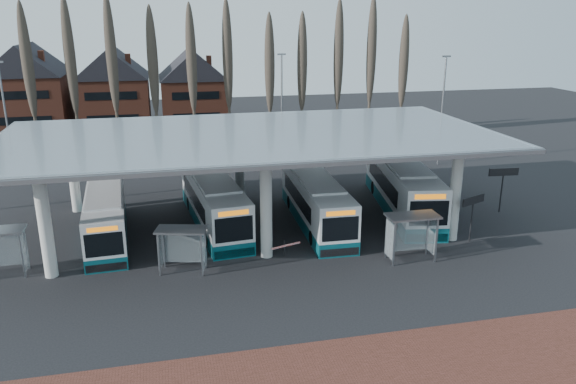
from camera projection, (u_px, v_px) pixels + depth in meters
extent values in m
plane|color=black|center=(275.00, 274.00, 31.00)|extent=(140.00, 140.00, 0.00)
cylinder|color=silver|center=(45.00, 225.00, 29.89)|extent=(0.70, 0.70, 6.00)
cylinder|color=silver|center=(73.00, 171.00, 40.12)|extent=(0.70, 0.70, 6.00)
cylinder|color=silver|center=(266.00, 209.00, 32.42)|extent=(0.70, 0.70, 6.00)
cylinder|color=silver|center=(239.00, 162.00, 42.65)|extent=(0.70, 0.70, 6.00)
cylinder|color=silver|center=(455.00, 194.00, 34.95)|extent=(0.70, 0.70, 6.00)
cylinder|color=silver|center=(387.00, 154.00, 45.18)|extent=(0.70, 0.70, 6.00)
cube|color=gray|center=(250.00, 134.00, 36.55)|extent=(32.00, 16.00, 0.12)
cube|color=silver|center=(250.00, 133.00, 36.53)|extent=(31.50, 15.50, 0.04)
cone|color=#473D33|center=(31.00, 83.00, 55.70)|extent=(0.36, 0.36, 14.50)
ellipsoid|color=#473D33|center=(29.00, 65.00, 55.18)|extent=(1.10, 1.10, 11.02)
cone|color=#473D33|center=(73.00, 82.00, 56.55)|extent=(0.36, 0.36, 14.50)
ellipsoid|color=#473D33|center=(71.00, 64.00, 56.02)|extent=(1.10, 1.10, 11.02)
cone|color=#473D33|center=(115.00, 81.00, 57.39)|extent=(0.36, 0.36, 14.50)
ellipsoid|color=#473D33|center=(113.00, 63.00, 56.86)|extent=(1.10, 1.10, 11.02)
cone|color=#473D33|center=(155.00, 80.00, 58.23)|extent=(0.36, 0.36, 14.50)
ellipsoid|color=#473D33|center=(154.00, 63.00, 57.71)|extent=(1.10, 1.10, 11.02)
cone|color=#473D33|center=(194.00, 79.00, 59.07)|extent=(0.36, 0.36, 14.50)
ellipsoid|color=#473D33|center=(193.00, 62.00, 58.55)|extent=(1.10, 1.10, 11.02)
cone|color=#473D33|center=(231.00, 78.00, 59.92)|extent=(0.36, 0.36, 14.50)
ellipsoid|color=#473D33|center=(231.00, 61.00, 59.39)|extent=(1.10, 1.10, 11.02)
cone|color=#473D33|center=(268.00, 77.00, 60.76)|extent=(0.36, 0.36, 14.50)
ellipsoid|color=#473D33|center=(268.00, 61.00, 60.23)|extent=(1.10, 1.10, 11.02)
cone|color=#473D33|center=(304.00, 76.00, 61.60)|extent=(0.36, 0.36, 14.50)
ellipsoid|color=#473D33|center=(304.00, 60.00, 61.07)|extent=(1.10, 1.10, 11.02)
cone|color=#473D33|center=(339.00, 75.00, 62.44)|extent=(0.36, 0.36, 14.50)
ellipsoid|color=#473D33|center=(339.00, 59.00, 61.92)|extent=(1.10, 1.10, 11.02)
cone|color=#473D33|center=(372.00, 74.00, 63.29)|extent=(0.36, 0.36, 14.50)
ellipsoid|color=#473D33|center=(373.00, 59.00, 62.76)|extent=(1.10, 1.10, 11.02)
cone|color=#473D33|center=(405.00, 74.00, 64.13)|extent=(0.36, 0.36, 14.50)
ellipsoid|color=#473D33|center=(406.00, 58.00, 63.60)|extent=(1.10, 1.10, 11.02)
cube|color=brown|center=(32.00, 105.00, 66.54)|extent=(8.00, 10.00, 7.00)
pyramid|color=black|center=(23.00, 44.00, 64.42)|extent=(8.30, 10.30, 3.50)
cube|color=brown|center=(115.00, 102.00, 68.54)|extent=(8.00, 10.00, 7.00)
pyramid|color=black|center=(110.00, 43.00, 66.42)|extent=(8.30, 10.30, 3.50)
cube|color=brown|center=(194.00, 100.00, 70.54)|extent=(8.00, 10.00, 7.00)
pyramid|color=black|center=(191.00, 42.00, 68.42)|extent=(8.30, 10.30, 3.50)
cylinder|color=slate|center=(7.00, 125.00, 46.16)|extent=(0.16, 0.16, 10.00)
cylinder|color=slate|center=(282.00, 108.00, 54.93)|extent=(0.16, 0.16, 10.00)
cube|color=slate|center=(282.00, 54.00, 53.39)|extent=(0.80, 0.15, 0.15)
cylinder|color=slate|center=(442.00, 112.00, 52.30)|extent=(0.16, 0.16, 10.00)
cube|color=slate|center=(447.00, 56.00, 50.76)|extent=(0.80, 0.15, 0.15)
cube|color=silver|center=(106.00, 213.00, 35.69)|extent=(2.98, 11.03, 2.54)
cube|color=#0A4852|center=(108.00, 231.00, 36.06)|extent=(3.00, 11.04, 0.82)
cube|color=silver|center=(104.00, 194.00, 35.29)|extent=(2.48, 6.66, 0.16)
cube|color=black|center=(106.00, 210.00, 36.07)|extent=(2.83, 7.98, 1.00)
cube|color=black|center=(104.00, 245.00, 30.70)|extent=(2.04, 0.18, 1.36)
cube|color=black|center=(107.00, 188.00, 40.63)|extent=(1.97, 0.18, 1.09)
cube|color=orange|center=(102.00, 229.00, 30.43)|extent=(1.62, 0.15, 0.27)
cube|color=black|center=(106.00, 267.00, 31.12)|extent=(2.20, 0.21, 0.45)
cylinder|color=black|center=(88.00, 254.00, 32.61)|extent=(0.31, 0.89, 0.87)
cylinder|color=black|center=(125.00, 250.00, 33.17)|extent=(0.31, 0.89, 0.87)
cylinder|color=black|center=(92.00, 216.00, 38.68)|extent=(0.31, 0.89, 0.87)
cylinder|color=black|center=(124.00, 213.00, 39.24)|extent=(0.31, 0.89, 0.87)
cube|color=silver|center=(214.00, 199.00, 37.85)|extent=(3.71, 12.20, 2.80)
cube|color=#0A4852|center=(215.00, 218.00, 38.26)|extent=(3.73, 12.22, 0.90)
cube|color=silver|center=(213.00, 179.00, 37.42)|extent=(2.99, 7.39, 0.18)
cube|color=black|center=(212.00, 196.00, 38.28)|extent=(3.42, 8.86, 1.10)
cube|color=black|center=(234.00, 229.00, 32.43)|extent=(2.24, 0.28, 1.50)
cube|color=black|center=(199.00, 175.00, 43.24)|extent=(2.16, 0.27, 1.20)
cube|color=orange|center=(233.00, 213.00, 32.12)|extent=(1.78, 0.22, 0.30)
cube|color=black|center=(235.00, 253.00, 32.89)|extent=(2.42, 0.32, 0.50)
cylinder|color=black|center=(208.00, 240.00, 34.47)|extent=(0.37, 0.98, 0.96)
cylinder|color=black|center=(245.00, 236.00, 35.16)|extent=(0.37, 0.98, 0.96)
cylinder|color=black|center=(190.00, 204.00, 41.07)|extent=(0.37, 0.98, 0.96)
cylinder|color=black|center=(221.00, 201.00, 41.77)|extent=(0.37, 0.98, 0.96)
cube|color=silver|center=(316.00, 199.00, 38.08)|extent=(2.83, 11.79, 2.74)
cube|color=#0A4852|center=(316.00, 217.00, 38.48)|extent=(2.85, 11.81, 0.88)
cube|color=silver|center=(317.00, 179.00, 37.65)|extent=(2.45, 7.10, 0.18)
cube|color=black|center=(315.00, 195.00, 38.50)|extent=(2.78, 8.51, 1.07)
cube|color=black|center=(340.00, 229.00, 32.60)|extent=(2.19, 0.12, 1.47)
cube|color=black|center=(298.00, 175.00, 43.51)|extent=(2.12, 0.12, 1.17)
cube|color=orange|center=(341.00, 213.00, 32.30)|extent=(1.74, 0.10, 0.29)
cube|color=black|center=(340.00, 252.00, 33.05)|extent=(2.37, 0.15, 0.49)
cylinder|color=black|center=(313.00, 238.00, 34.79)|extent=(0.30, 0.95, 0.94)
cylinder|color=black|center=(348.00, 235.00, 35.20)|extent=(0.30, 0.95, 0.94)
cylinder|color=black|center=(290.00, 202.00, 41.46)|extent=(0.30, 0.95, 0.94)
cylinder|color=black|center=(320.00, 200.00, 41.87)|extent=(0.30, 0.95, 0.94)
cube|color=silver|center=(403.00, 184.00, 40.76)|extent=(4.90, 13.29, 3.04)
cube|color=#0A4852|center=(401.00, 203.00, 41.20)|extent=(4.93, 13.32, 0.98)
cube|color=silver|center=(404.00, 163.00, 40.29)|extent=(3.76, 8.11, 0.20)
cube|color=black|center=(401.00, 180.00, 41.24)|extent=(4.34, 9.71, 1.19)
cube|color=black|center=(429.00, 213.00, 34.57)|extent=(2.41, 0.47, 1.63)
cube|color=black|center=(383.00, 160.00, 46.90)|extent=(2.33, 0.46, 1.30)
cube|color=orange|center=(430.00, 197.00, 34.24)|extent=(1.92, 0.38, 0.33)
cube|color=black|center=(427.00, 238.00, 35.07)|extent=(2.60, 0.52, 0.54)
cylinder|color=black|center=(398.00, 223.00, 37.21)|extent=(0.47, 1.08, 1.04)
cylinder|color=black|center=(435.00, 222.00, 37.34)|extent=(0.47, 1.08, 1.04)
cylinder|color=black|center=(374.00, 188.00, 44.74)|extent=(0.47, 1.08, 1.04)
cylinder|color=black|center=(405.00, 187.00, 44.87)|extent=(0.47, 1.08, 1.04)
cube|color=gray|center=(22.00, 256.00, 30.24)|extent=(0.08, 0.08, 2.58)
cube|color=gray|center=(26.00, 248.00, 31.29)|extent=(0.08, 0.08, 2.58)
cube|color=silver|center=(2.00, 248.00, 31.04)|extent=(2.48, 0.08, 2.07)
cube|color=silver|center=(25.00, 251.00, 30.76)|extent=(0.06, 1.14, 2.07)
cube|color=gray|center=(159.00, 255.00, 30.51)|extent=(0.10, 0.10, 2.45)
cube|color=gray|center=(202.00, 255.00, 30.44)|extent=(0.10, 0.10, 2.45)
cube|color=gray|center=(164.00, 247.00, 31.53)|extent=(0.10, 0.10, 2.45)
cube|color=gray|center=(205.00, 248.00, 31.47)|extent=(0.10, 0.10, 2.45)
cube|color=gray|center=(181.00, 230.00, 30.60)|extent=(3.01, 2.02, 0.10)
cube|color=silver|center=(185.00, 246.00, 31.53)|extent=(2.29, 0.63, 1.96)
cube|color=silver|center=(160.00, 250.00, 31.01)|extent=(0.31, 1.06, 1.96)
cube|color=silver|center=(204.00, 251.00, 30.94)|extent=(0.31, 1.06, 1.96)
cube|color=gray|center=(394.00, 244.00, 31.63)|extent=(0.09, 0.09, 2.68)
cube|color=gray|center=(436.00, 241.00, 32.13)|extent=(0.09, 0.09, 2.68)
cube|color=gray|center=(386.00, 236.00, 32.73)|extent=(0.09, 0.09, 2.68)
cube|color=gray|center=(427.00, 233.00, 33.23)|extent=(0.09, 0.09, 2.68)
cube|color=gray|center=(413.00, 216.00, 32.01)|extent=(3.02, 1.55, 0.11)
cube|color=silver|center=(407.00, 234.00, 33.02)|extent=(2.57, 0.09, 2.14)
cube|color=silver|center=(389.00, 239.00, 32.16)|extent=(0.06, 1.18, 2.14)
cube|color=silver|center=(433.00, 236.00, 32.68)|extent=(0.06, 1.18, 2.14)
cylinder|color=black|center=(471.00, 220.00, 34.98)|extent=(0.09, 0.09, 2.96)
cube|color=black|center=(473.00, 200.00, 34.59)|extent=(1.91, 0.93, 0.51)
cylinder|color=black|center=(501.00, 191.00, 40.29)|extent=(0.10, 0.10, 3.23)
cube|color=black|center=(504.00, 172.00, 39.86)|extent=(2.22, 0.28, 0.56)
cube|color=black|center=(284.00, 248.00, 33.23)|extent=(0.07, 0.07, 0.97)
cube|color=red|center=(286.00, 246.00, 32.71)|extent=(1.88, 0.71, 0.09)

